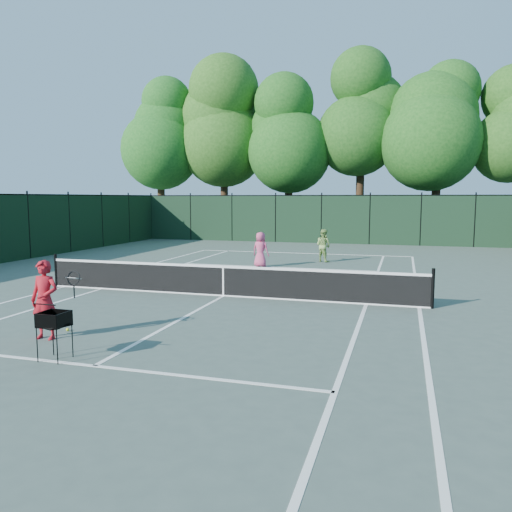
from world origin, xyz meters
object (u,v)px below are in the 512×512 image
(coach, at_px, (45,300))
(player_green, at_px, (323,245))
(loose_ball_midcourt, at_px, (68,330))
(ball_hopper, at_px, (54,320))
(player_pink, at_px, (261,250))

(coach, height_order, player_green, coach)
(coach, distance_m, loose_ball_midcourt, 1.00)
(coach, relative_size, ball_hopper, 1.86)
(loose_ball_midcourt, bearing_deg, ball_hopper, -58.62)
(player_pink, height_order, player_green, player_green)
(player_green, bearing_deg, player_pink, 76.97)
(player_pink, distance_m, loose_ball_midcourt, 10.95)
(coach, distance_m, player_green, 14.43)
(player_green, bearing_deg, loose_ball_midcourt, 104.03)
(player_pink, bearing_deg, ball_hopper, 101.33)
(player_pink, relative_size, loose_ball_midcourt, 21.59)
(ball_hopper, bearing_deg, coach, 152.39)
(coach, relative_size, player_pink, 1.10)
(coach, height_order, player_pink, coach)
(player_green, relative_size, ball_hopper, 1.69)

